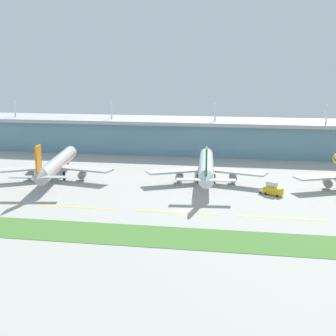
{
  "coord_description": "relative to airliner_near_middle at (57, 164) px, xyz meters",
  "views": [
    {
      "loc": [
        23.47,
        -159.11,
        47.88
      ],
      "look_at": [
        -11.95,
        35.65,
        7.0
      ],
      "focal_mm": 54.59,
      "sensor_mm": 36.0,
      "label": 1
    }
  ],
  "objects": [
    {
      "name": "ground_plane",
      "position": [
        59.36,
        -37.31,
        -6.45
      ],
      "size": [
        600.0,
        600.0,
        0.0
      ],
      "primitive_type": "plane",
      "color": "#A8A59E"
    },
    {
      "name": "taxiway_stripe_mid_west",
      "position": [
        22.36,
        -38.77,
        -6.43
      ],
      "size": [
        28.0,
        0.7,
        0.04
      ],
      "primitive_type": "cube",
      "color": "yellow",
      "rests_on": "ground"
    },
    {
      "name": "airliner_near_middle",
      "position": [
        0.0,
        0.0,
        0.0
      ],
      "size": [
        48.09,
        65.54,
        18.9
      ],
      "color": "#ADB2BC",
      "rests_on": "ground"
    },
    {
      "name": "taxiway_stripe_centre",
      "position": [
        56.36,
        -38.77,
        -6.43
      ],
      "size": [
        28.0,
        0.7,
        0.04
      ],
      "primitive_type": "cube",
      "color": "yellow",
      "rests_on": "ground"
    },
    {
      "name": "taxiway_stripe_mid_east",
      "position": [
        90.36,
        -38.77,
        -6.43
      ],
      "size": [
        28.0,
        0.7,
        0.04
      ],
      "primitive_type": "cube",
      "color": "yellow",
      "rests_on": "ground"
    },
    {
      "name": "fuel_truck",
      "position": [
        88.23,
        -10.23,
        -4.19
      ],
      "size": [
        7.43,
        6.18,
        4.95
      ],
      "color": "gold",
      "rests_on": "ground"
    },
    {
      "name": "terminal_building",
      "position": [
        59.36,
        75.38,
        2.77
      ],
      "size": [
        288.0,
        34.0,
        27.05
      ],
      "color": "#6693A8",
      "rests_on": "ground"
    },
    {
      "name": "baggage_cart",
      "position": [
        85.25,
        -8.61,
        -5.19
      ],
      "size": [
        4.02,
        3.24,
        2.48
      ],
      "color": "silver",
      "rests_on": "ground"
    },
    {
      "name": "grass_verge",
      "position": [
        59.36,
        -62.7,
        -6.4
      ],
      "size": [
        300.0,
        18.0,
        0.1
      ],
      "primitive_type": "cube",
      "color": "#477A33",
      "rests_on": "ground"
    },
    {
      "name": "airliner_center",
      "position": [
        61.82,
        6.01,
        -0.0
      ],
      "size": [
        48.53,
        64.56,
        18.9
      ],
      "color": "silver",
      "rests_on": "ground"
    }
  ]
}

